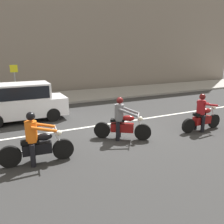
{
  "coord_description": "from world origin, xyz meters",
  "views": [
    {
      "loc": [
        -4.22,
        -8.23,
        3.23
      ],
      "look_at": [
        -0.57,
        -0.84,
        1.06
      ],
      "focal_mm": 36.76,
      "sensor_mm": 36.0,
      "label": 1
    }
  ],
  "objects_px": {
    "motorcycle_with_rider_crimson": "(202,115)",
    "parked_hatchback_white": "(23,101)",
    "motorcycle_with_rider_orange_stripe": "(36,143)",
    "motorcycle_with_rider_gray": "(122,122)",
    "street_sign_post": "(15,80)"
  },
  "relations": [
    {
      "from": "motorcycle_with_rider_crimson",
      "to": "parked_hatchback_white",
      "type": "xyz_separation_m",
      "value": [
        -6.58,
        4.88,
        0.29
      ]
    },
    {
      "from": "motorcycle_with_rider_gray",
      "to": "street_sign_post",
      "type": "height_order",
      "value": "street_sign_post"
    },
    {
      "from": "parked_hatchback_white",
      "to": "street_sign_post",
      "type": "bearing_deg",
      "value": 90.31
    },
    {
      "from": "motorcycle_with_rider_gray",
      "to": "motorcycle_with_rider_orange_stripe",
      "type": "distance_m",
      "value": 3.26
    },
    {
      "from": "motorcycle_with_rider_orange_stripe",
      "to": "street_sign_post",
      "type": "xyz_separation_m",
      "value": [
        0.11,
        8.59,
        0.94
      ]
    },
    {
      "from": "motorcycle_with_rider_gray",
      "to": "motorcycle_with_rider_crimson",
      "type": "xyz_separation_m",
      "value": [
        3.51,
        -0.6,
        -0.01
      ]
    },
    {
      "from": "motorcycle_with_rider_orange_stripe",
      "to": "parked_hatchback_white",
      "type": "height_order",
      "value": "parked_hatchback_white"
    },
    {
      "from": "motorcycle_with_rider_crimson",
      "to": "street_sign_post",
      "type": "bearing_deg",
      "value": 127.57
    },
    {
      "from": "motorcycle_with_rider_crimson",
      "to": "motorcycle_with_rider_orange_stripe",
      "type": "bearing_deg",
      "value": -179.94
    },
    {
      "from": "motorcycle_with_rider_orange_stripe",
      "to": "motorcycle_with_rider_gray",
      "type": "bearing_deg",
      "value": 10.69
    },
    {
      "from": "parked_hatchback_white",
      "to": "motorcycle_with_rider_gray",
      "type": "bearing_deg",
      "value": -54.28
    },
    {
      "from": "motorcycle_with_rider_orange_stripe",
      "to": "street_sign_post",
      "type": "relative_size",
      "value": 0.91
    },
    {
      "from": "street_sign_post",
      "to": "motorcycle_with_rider_crimson",
      "type": "bearing_deg",
      "value": -52.43
    },
    {
      "from": "motorcycle_with_rider_gray",
      "to": "street_sign_post",
      "type": "bearing_deg",
      "value": 111.2
    },
    {
      "from": "motorcycle_with_rider_gray",
      "to": "parked_hatchback_white",
      "type": "distance_m",
      "value": 5.28
    }
  ]
}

